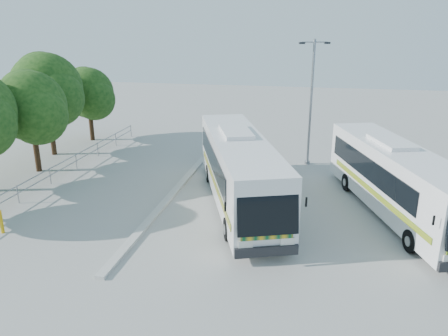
% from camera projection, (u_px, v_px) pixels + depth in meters
% --- Properties ---
extents(ground, '(100.00, 100.00, 0.00)m').
position_uv_depth(ground, '(200.00, 219.00, 21.45)').
color(ground, gray).
rests_on(ground, ground).
extents(kerb_divider, '(0.40, 16.00, 0.15)m').
position_uv_depth(kerb_divider, '(168.00, 199.00, 23.73)').
color(kerb_divider, '#B2B2AD').
rests_on(kerb_divider, ground).
extents(railing, '(0.06, 22.00, 1.00)m').
position_uv_depth(railing, '(59.00, 167.00, 26.87)').
color(railing, gray).
rests_on(railing, ground).
extents(tree_far_c, '(4.97, 4.69, 6.49)m').
position_uv_depth(tree_far_c, '(31.00, 106.00, 27.21)').
color(tree_far_c, '#382314').
rests_on(tree_far_c, ground).
extents(tree_far_d, '(5.62, 5.30, 7.33)m').
position_uv_depth(tree_far_d, '(47.00, 89.00, 30.71)').
color(tree_far_d, '#382314').
rests_on(tree_far_d, ground).
extents(tree_far_e, '(4.54, 4.28, 5.92)m').
position_uv_depth(tree_far_e, '(89.00, 93.00, 35.05)').
color(tree_far_e, '#382314').
rests_on(tree_far_e, ground).
extents(coach_main, '(6.74, 12.98, 3.57)m').
position_uv_depth(coach_main, '(239.00, 169.00, 22.74)').
color(coach_main, silver).
rests_on(coach_main, ground).
extents(coach_adjacent, '(5.96, 12.31, 3.37)m').
position_uv_depth(coach_adjacent, '(397.00, 179.00, 21.51)').
color(coach_adjacent, silver).
rests_on(coach_adjacent, ground).
extents(lamppost, '(1.97, 0.83, 8.26)m').
position_uv_depth(lamppost, '(311.00, 98.00, 28.58)').
color(lamppost, gray).
rests_on(lamppost, ground).
extents(bollard, '(0.19, 0.19, 1.11)m').
position_uv_depth(bollard, '(1.00, 222.00, 19.85)').
color(bollard, '#DFA20D').
rests_on(bollard, ground).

